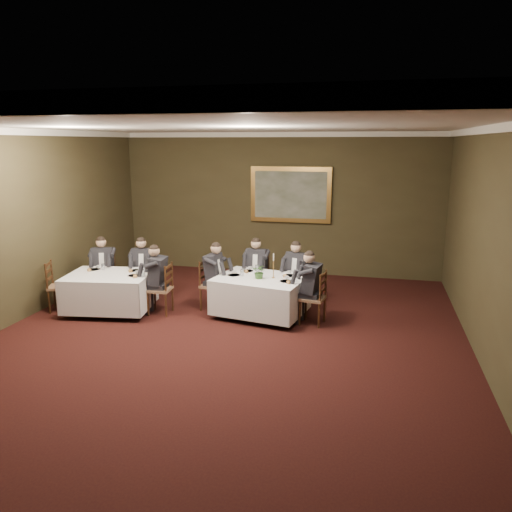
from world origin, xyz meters
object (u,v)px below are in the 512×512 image
at_px(table_main, 261,293).
at_px(chair_sec_backleft, 105,286).
at_px(chair_main_endright, 313,309).
at_px(painting, 291,195).
at_px(diner_main_backright, 297,282).
at_px(diner_main_backleft, 257,277).
at_px(diner_main_endleft, 213,284).
at_px(centerpiece, 260,271).
at_px(diner_sec_backleft, 104,275).
at_px(chair_sec_backright, 145,287).
at_px(chair_main_backright, 297,292).
at_px(chair_sec_endright, 161,299).
at_px(diner_sec_endright, 160,288).
at_px(table_second, 110,290).
at_px(diner_main_endright, 313,297).
at_px(chair_sec_endleft, 61,296).
at_px(candlestick, 273,269).
at_px(diner_sec_backright, 144,276).
at_px(chair_main_endleft, 213,295).
at_px(chair_main_backleft, 257,287).

height_order(table_main, chair_sec_backleft, chair_sec_backleft).
bearing_deg(table_main, chair_main_endright, -10.45).
bearing_deg(painting, diner_main_backright, -77.07).
bearing_deg(diner_main_backleft, diner_main_endleft, 47.69).
distance_m(diner_main_backleft, centerpiece, 1.10).
xyz_separation_m(chair_main_endright, diner_sec_backleft, (-4.48, 0.48, 0.23)).
relative_size(diner_main_endleft, chair_sec_backright, 1.35).
bearing_deg(chair_sec_backleft, chair_main_backright, 168.36).
bearing_deg(chair_sec_backleft, table_main, 157.05).
height_order(chair_sec_endright, centerpiece, centerpiece).
bearing_deg(diner_sec_endright, painting, -31.91).
relative_size(table_second, centerpiece, 6.01).
xyz_separation_m(table_main, chair_sec_backleft, (-3.46, 0.30, -0.17)).
bearing_deg(diner_main_backleft, table_second, 30.57).
xyz_separation_m(chair_main_backright, chair_sec_endright, (-2.50, -1.06, 0.00)).
xyz_separation_m(table_main, chair_main_backright, (0.59, 0.75, -0.17)).
bearing_deg(chair_sec_backright, diner_main_endright, 158.90).
relative_size(diner_main_endright, chair_sec_backright, 1.35).
bearing_deg(diner_main_backright, chair_sec_backleft, 23.85).
bearing_deg(table_main, chair_sec_endleft, -171.27).
relative_size(diner_sec_endright, chair_sec_endleft, 1.35).
relative_size(chair_main_backright, chair_main_endright, 1.00).
relative_size(chair_sec_endright, candlestick, 2.07).
distance_m(diner_main_backleft, diner_main_endright, 1.69).
distance_m(chair_sec_endright, diner_sec_endright, 0.23).
relative_size(diner_main_backleft, chair_sec_endleft, 1.35).
distance_m(diner_sec_backright, chair_sec_endright, 1.02).
distance_m(chair_sec_backleft, candlestick, 3.77).
bearing_deg(painting, table_main, -90.00).
bearing_deg(diner_main_backleft, chair_main_endleft, 47.19).
bearing_deg(table_second, chair_main_endright, 3.83).
distance_m(chair_main_backright, diner_sec_endright, 2.74).
height_order(diner_main_endright, chair_sec_backright, diner_main_endright).
relative_size(diner_sec_endright, candlestick, 2.78).
bearing_deg(chair_sec_endright, table_second, 94.51).
relative_size(diner_main_endleft, diner_sec_backright, 1.00).
bearing_deg(painting, chair_sec_endleft, -135.17).
bearing_deg(candlestick, chair_sec_backright, 172.04).
distance_m(chair_main_endleft, chair_main_endright, 2.08).
bearing_deg(chair_main_endleft, centerpiece, 82.52).
distance_m(diner_main_backleft, candlestick, 1.11).
height_order(diner_main_backright, chair_sec_endleft, diner_main_backright).
distance_m(table_main, diner_sec_endright, 1.95).
xyz_separation_m(chair_main_backleft, centerpiece, (0.28, -1.00, 0.63)).
height_order(chair_main_backright, chair_sec_backleft, same).
bearing_deg(diner_sec_backleft, candlestick, 157.89).
height_order(table_second, painting, painting).
xyz_separation_m(diner_sec_backleft, diner_sec_endright, (1.53, -0.59, 0.00)).
height_order(table_second, chair_main_backright, chair_main_backright).
relative_size(diner_main_backright, chair_sec_endright, 1.35).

